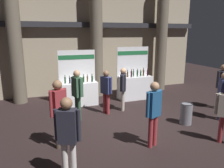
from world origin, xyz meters
TOP-DOWN VIEW (x-y plane):
  - ground_plane at (0.00, 0.00)m, footprint 24.00×24.00m
  - hall_colonnade at (0.00, 4.14)m, footprint 11.21×1.19m
  - exhibitor_booth_0 at (-1.11, 2.40)m, footprint 1.55×0.71m
  - exhibitor_booth_1 at (1.47, 2.41)m, footprint 1.54×0.66m
  - trash_bin at (1.81, -0.79)m, footprint 0.39×0.39m
  - visitor_0 at (-1.49, 0.79)m, footprint 0.36×0.51m
  - visitor_1 at (0.35, 1.14)m, footprint 0.38×0.54m
  - visitor_2 at (-2.30, -0.93)m, footprint 0.46×0.39m
  - visitor_3 at (3.19, -0.89)m, footprint 0.38×0.48m
  - visitor_4 at (4.06, 0.00)m, footprint 0.57×0.30m
  - visitor_6 at (-2.28, -2.36)m, footprint 0.49×0.37m
  - visitor_7 at (-0.37, 1.02)m, footprint 0.38×0.51m
  - visitor_8 at (0.01, -1.72)m, footprint 0.52×0.33m

SIDE VIEW (x-z plane):
  - ground_plane at x=0.00m, z-range 0.00..0.00m
  - trash_bin at x=1.81m, z-range 0.00..0.71m
  - exhibitor_booth_0 at x=-1.11m, z-range -0.55..1.72m
  - exhibitor_booth_1 at x=1.47m, z-range -0.55..1.80m
  - visitor_7 at x=-0.37m, z-range 0.15..1.78m
  - visitor_3 at x=3.19m, z-range 0.15..1.82m
  - visitor_1 at x=0.35m, z-range 0.16..1.83m
  - visitor_8 at x=0.01m, z-range 0.17..1.93m
  - visitor_0 at x=-1.49m, z-range 0.18..1.93m
  - visitor_6 at x=-2.28m, z-range 0.18..1.95m
  - visitor_4 at x=4.06m, z-range 0.18..1.96m
  - visitor_2 at x=-2.30m, z-range 0.18..2.00m
  - hall_colonnade at x=0.00m, z-range -0.05..6.01m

